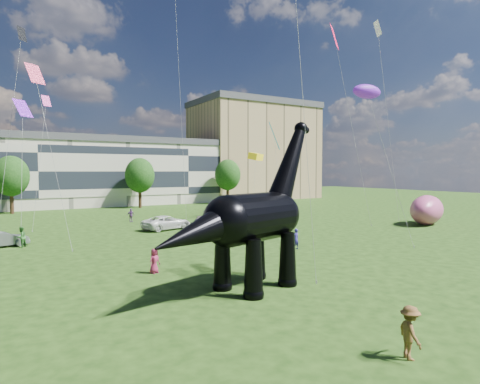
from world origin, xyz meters
TOP-DOWN VIEW (x-y plane):
  - ground at (0.00, 0.00)m, footprint 220.00×220.00m
  - terrace_row at (-8.00, 62.00)m, footprint 78.00×11.00m
  - apartment_block at (40.00, 65.00)m, footprint 28.00×18.00m
  - tree_mid_left at (-12.00, 53.00)m, footprint 5.20×5.20m
  - tree_mid_right at (8.00, 53.00)m, footprint 5.20×5.20m
  - tree_far_right at (26.00, 53.00)m, footprint 5.20×5.20m
  - dinosaur_sculpture at (-1.68, 0.87)m, footprint 12.23×5.43m
  - car_grey at (-13.42, 22.29)m, footprint 4.35×2.45m
  - car_white at (2.50, 24.97)m, footprint 6.13×4.01m
  - car_dark at (5.37, 22.01)m, footprint 4.40×5.14m
  - gazebo_near at (17.84, 25.89)m, footprint 4.99×4.99m
  - gazebo_far at (17.79, 31.24)m, footprint 5.16×5.16m
  - inflatable_pink at (31.51, 12.61)m, footprint 8.04×6.15m
  - visitors at (-1.41, 15.33)m, footprint 51.83×44.11m

SIDE VIEW (x-z plane):
  - ground at x=0.00m, z-range 0.00..0.00m
  - car_grey at x=-13.42m, z-range 0.00..1.36m
  - car_dark at x=5.37m, z-range 0.00..1.41m
  - car_white at x=2.50m, z-range 0.00..1.57m
  - visitors at x=-1.41m, z-range -0.07..1.81m
  - inflatable_pink at x=31.51m, z-range 0.00..3.60m
  - gazebo_far at x=17.79m, z-range 0.55..3.26m
  - gazebo_near at x=17.84m, z-range 0.58..3.43m
  - dinosaur_sculpture at x=-1.68m, z-range -1.23..8.84m
  - terrace_row at x=-8.00m, z-range 0.00..12.00m
  - tree_mid_left at x=-12.00m, z-range 1.57..11.01m
  - tree_mid_right at x=8.00m, z-range 1.57..11.01m
  - tree_far_right at x=26.00m, z-range 1.57..11.01m
  - apartment_block at x=40.00m, z-range 0.00..22.00m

